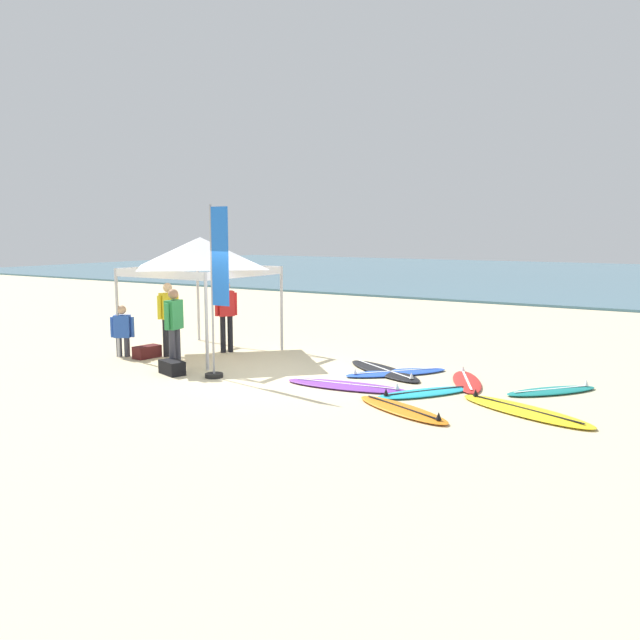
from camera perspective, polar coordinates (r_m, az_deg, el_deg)
ground_plane at (r=12.95m, az=-4.08°, el=-5.00°), size 80.00×80.00×0.00m
sea at (r=44.03m, az=22.05°, el=3.61°), size 80.00×36.00×0.10m
canopy_tent at (r=15.30m, az=-10.57°, el=5.88°), size 2.82×2.82×2.75m
surfboard_orange at (r=10.52m, az=7.31°, el=-7.87°), size 2.07×1.32×0.19m
surfboard_purple at (r=12.01m, az=2.39°, el=-5.84°), size 2.46×0.95×0.19m
surfboard_black at (r=13.32m, az=5.71°, el=-4.50°), size 2.36×1.77×0.19m
surfboard_teal at (r=12.35m, az=19.90°, el=-5.92°), size 1.57×1.76×0.19m
surfboard_red at (r=12.64m, az=12.89°, el=-5.33°), size 1.24×1.91×0.19m
surfboard_yellow at (r=10.89m, az=17.67°, el=-7.65°), size 2.52×1.52×0.19m
surfboard_cyan at (r=11.64m, az=9.24°, el=-6.37°), size 1.53×1.88×0.19m
surfboard_blue at (r=13.18m, az=6.75°, el=-4.65°), size 1.88×2.05×0.19m
person_red at (r=15.46m, az=-8.33°, el=0.76°), size 0.38×0.48×1.71m
person_yellow at (r=15.22m, az=-13.31°, el=0.52°), size 0.30×0.54×1.71m
person_green at (r=13.59m, az=-12.82°, el=-0.33°), size 0.27×0.55×1.71m
person_blue at (r=15.50m, az=-17.14°, el=-0.73°), size 0.47×0.38×1.20m
banner_flag at (r=12.66m, az=-9.15°, el=1.85°), size 0.60×0.36×3.40m
gear_bag_near_tent at (r=13.41m, az=-13.00°, el=-4.13°), size 0.67×0.50×0.28m
gear_bag_by_pole at (r=15.27m, az=-15.09°, el=-2.74°), size 0.38×0.63×0.28m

